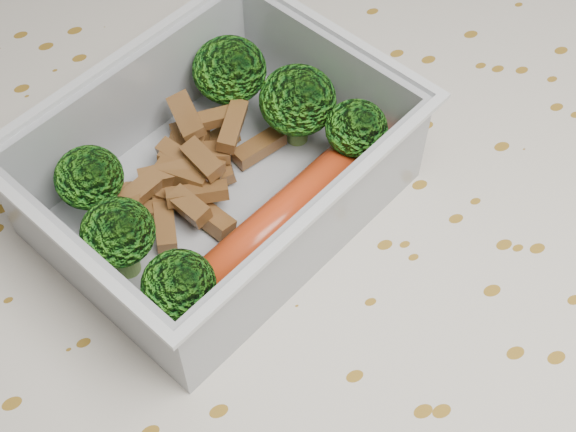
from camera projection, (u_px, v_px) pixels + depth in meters
name	position (u px, v px, depth m)	size (l,w,h in m)	color
dining_table	(287.00, 306.00, 0.51)	(1.40, 0.90, 0.75)	brown
tablecloth	(286.00, 264.00, 0.47)	(1.46, 0.96, 0.19)	beige
lunch_container	(219.00, 178.00, 0.43)	(0.23, 0.21, 0.07)	#B7BCC5
broccoli_florets	(221.00, 149.00, 0.42)	(0.17, 0.16, 0.05)	#608C3F
meat_pile	(186.00, 170.00, 0.44)	(0.11, 0.09, 0.03)	brown
sausage	(282.00, 220.00, 0.42)	(0.16, 0.08, 0.02)	red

